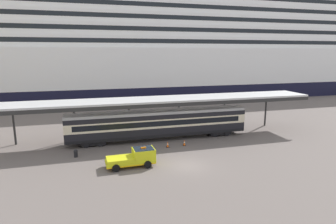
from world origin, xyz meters
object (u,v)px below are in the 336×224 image
Objects in this scene: traffic_cone_far at (184,143)px; quay_bollard at (76,153)px; train_carriage at (159,123)px; traffic_cone_near at (168,144)px; traffic_cone_mid at (146,147)px; service_truck at (135,157)px; cruise_ship at (192,52)px.

quay_bollard reaches higher than traffic_cone_far.
train_carriage is 34.12× the size of traffic_cone_near.
traffic_cone_near is 2.29m from traffic_cone_far.
traffic_cone_near is 2.88m from traffic_cone_mid.
service_truck is at bearing -35.75° from quay_bollard.
cruise_ship is 56.33m from service_truck.
train_carriage is at bearing -115.99° from cruise_ship.
traffic_cone_near is 11.31m from quay_bollard.
cruise_ship is 51.29m from traffic_cone_mid.
quay_bollard is at bearing -177.67° from traffic_cone_mid.
cruise_ship is 48.98m from traffic_cone_far.
cruise_ship is at bearing 66.14° from traffic_cone_near.
quay_bollard is (-30.91, -44.88, -11.72)m from cruise_ship.
cruise_ship is at bearing 63.48° from service_truck.
train_carriage is (-19.82, -40.65, -9.93)m from cruise_ship.
traffic_cone_near is at bearing 2.80° from quay_bollard.
cruise_ship is 226.50× the size of traffic_cone_near.
traffic_cone_near is 0.77× the size of quay_bollard.
quay_bollard is (-13.59, -0.63, 0.13)m from traffic_cone_far.
cruise_ship reaches higher than traffic_cone_mid.
cruise_ship reaches higher than traffic_cone_far.
cruise_ship reaches higher than quay_bollard.
cruise_ship is at bearing 68.63° from traffic_cone_far.
train_carriage is 10.07m from service_truck.
traffic_cone_near is at bearing -113.86° from cruise_ship.
train_carriage is 35.85× the size of traffic_cone_mid.
traffic_cone_far is at bearing -111.37° from cruise_ship.
traffic_cone_mid is at bearing -124.40° from train_carriage.
train_carriage is 12.00m from quay_bollard.
traffic_cone_far is (2.29, 0.07, 0.02)m from traffic_cone_near.
traffic_cone_far is 13.61m from quay_bollard.
train_carriage is 4.77× the size of service_truck.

